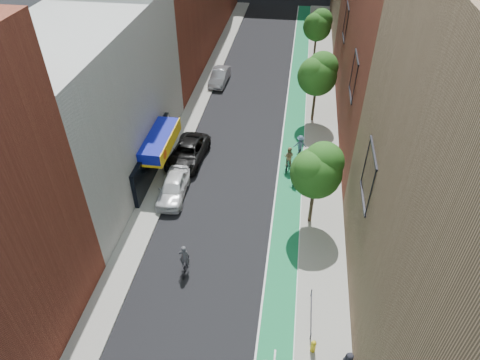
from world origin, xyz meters
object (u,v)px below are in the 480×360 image
at_px(parked_car_white, 173,187).
at_px(parked_car_silver, 220,77).
at_px(cyclist_lane_mid, 295,175).
at_px(cyclist_lane_far, 300,148).
at_px(parked_car_black, 188,153).
at_px(cyclist_lead, 185,263).
at_px(fire_hydrant, 313,346).
at_px(cyclist_lane_near, 288,160).

distance_m(parked_car_white, parked_car_silver, 19.27).
height_order(parked_car_silver, cyclist_lane_mid, cyclist_lane_mid).
bearing_deg(cyclist_lane_mid, cyclist_lane_far, -82.77).
height_order(parked_car_white, cyclist_lane_far, cyclist_lane_far).
bearing_deg(parked_car_black, cyclist_lead, -72.65).
bearing_deg(fire_hydrant, cyclist_lead, 151.24).
distance_m(parked_car_black, cyclist_lane_far, 9.39).
xyz_separation_m(parked_car_silver, cyclist_lane_far, (9.20, -12.82, 0.15)).
relative_size(parked_car_black, fire_hydrant, 6.85).
bearing_deg(cyclist_lane_near, parked_car_silver, -48.55).
distance_m(cyclist_lane_far, fire_hydrant, 17.77).
bearing_deg(parked_car_silver, cyclist_lane_near, -58.12).
bearing_deg(parked_car_silver, parked_car_black, -87.68).
bearing_deg(cyclist_lane_far, cyclist_lane_mid, 80.24).
relative_size(parked_car_silver, cyclist_lane_mid, 2.36).
distance_m(cyclist_lead, cyclist_lane_mid, 11.74).
distance_m(parked_car_black, parked_car_silver, 14.73).
distance_m(parked_car_silver, cyclist_lane_near, 16.92).
height_order(parked_car_white, cyclist_lead, cyclist_lead).
bearing_deg(cyclist_lane_near, parked_car_white, 40.51).
bearing_deg(fire_hydrant, cyclist_lane_near, 97.86).
distance_m(parked_car_silver, cyclist_lane_far, 15.78).
xyz_separation_m(parked_car_silver, cyclist_lane_near, (8.35, -14.72, 0.11)).
xyz_separation_m(cyclist_lead, fire_hydrant, (7.92, -4.35, -0.16)).
bearing_deg(parked_car_black, parked_car_silver, 94.53).
height_order(cyclist_lane_mid, cyclist_lane_far, cyclist_lane_far).
xyz_separation_m(parked_car_black, cyclist_lead, (2.61, -11.46, -0.04)).
relative_size(parked_car_white, parked_car_silver, 1.02).
bearing_deg(cyclist_lane_mid, parked_car_black, 0.57).
height_order(cyclist_lead, cyclist_lane_near, cyclist_lead).
height_order(cyclist_lane_near, cyclist_lane_mid, cyclist_lane_near).
bearing_deg(cyclist_lane_mid, parked_car_silver, -50.51).
relative_size(cyclist_lane_mid, fire_hydrant, 2.37).
bearing_deg(cyclist_lane_near, parked_car_black, 12.01).
bearing_deg(parked_car_white, fire_hydrant, -49.34).
bearing_deg(parked_car_silver, parked_car_white, -87.68).
height_order(parked_car_black, parked_car_silver, parked_car_black).
bearing_deg(cyclist_lane_near, cyclist_lane_far, -102.31).
height_order(parked_car_black, cyclist_lane_near, cyclist_lane_near).
relative_size(cyclist_lane_near, cyclist_lane_mid, 1.06).
relative_size(cyclist_lead, cyclist_lane_mid, 1.08).
xyz_separation_m(cyclist_lead, cyclist_lane_far, (6.59, 13.37, 0.16)).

